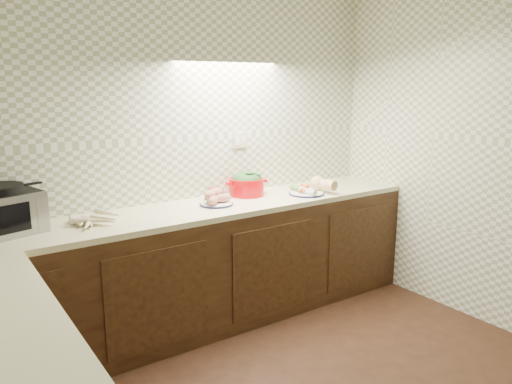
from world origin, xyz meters
TOP-DOWN VIEW (x-y plane):
  - room at (0.00, 0.00)m, footprint 3.60×3.60m
  - counter at (-0.68, 0.68)m, footprint 3.60×3.60m
  - toaster_oven at (-1.24, 1.59)m, footprint 0.48×0.42m
  - parsnip_pile at (-0.73, 1.47)m, footprint 0.37×0.33m
  - sweet_potato_plate at (0.15, 1.51)m, footprint 0.25×0.25m
  - onion_bowl at (0.20, 1.62)m, footprint 0.15×0.15m
  - dutch_oven at (0.51, 1.64)m, footprint 0.34×0.32m
  - veg_plate at (0.99, 1.41)m, footprint 0.34×0.29m

SIDE VIEW (x-z plane):
  - counter at x=-0.68m, z-range 0.00..0.90m
  - parsnip_pile at x=-0.73m, z-range 0.90..0.96m
  - onion_bowl at x=0.20m, z-range 0.89..1.00m
  - sweet_potato_plate at x=0.15m, z-range 0.89..1.00m
  - veg_plate at x=0.99m, z-range 0.88..1.01m
  - dutch_oven at x=0.51m, z-range 0.90..1.09m
  - toaster_oven at x=-1.24m, z-range 0.89..1.18m
  - room at x=0.00m, z-range 0.33..2.93m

